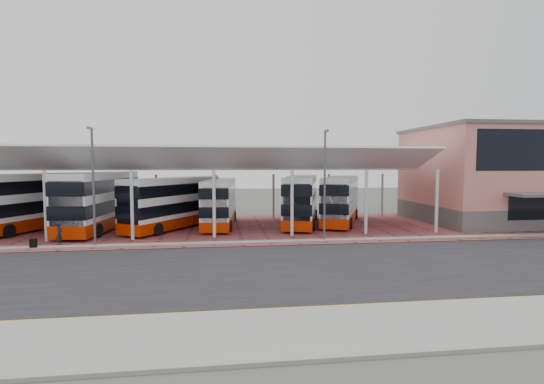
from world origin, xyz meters
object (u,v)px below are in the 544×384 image
at_px(bus_4, 301,201).
at_px(pedestrian, 59,234).
at_px(bus_0, 34,202).
at_px(bus_3, 220,203).
at_px(terminal, 512,174).
at_px(bus_2, 173,203).
at_px(bus_5, 341,200).
at_px(bus_1, 100,201).

xyz_separation_m(bus_4, pedestrian, (-18.36, -7.41, -1.42)).
height_order(bus_0, bus_3, bus_0).
xyz_separation_m(terminal, bus_2, (-32.59, -0.54, -2.41)).
relative_size(terminal, bus_5, 1.71).
bearing_deg(bus_3, bus_4, 3.72).
relative_size(bus_1, pedestrian, 7.49).
bearing_deg(bus_4, bus_2, -160.34).
bearing_deg(terminal, bus_5, 177.76).
bearing_deg(bus_5, bus_0, -155.75).
bearing_deg(pedestrian, terminal, -77.47).
distance_m(bus_1, bus_3, 10.16).
bearing_deg(terminal, bus_4, 179.26).
height_order(bus_3, bus_4, bus_4).
relative_size(bus_3, bus_4, 0.93).
relative_size(bus_3, bus_5, 0.96).
xyz_separation_m(bus_2, bus_4, (11.49, 0.81, 0.03)).
xyz_separation_m(terminal, bus_5, (-17.19, 0.67, -2.42)).
distance_m(bus_3, pedestrian, 13.32).
bearing_deg(bus_1, bus_3, 10.57).
bearing_deg(bus_1, pedestrian, -90.02).
bearing_deg(bus_4, terminal, 14.91).
distance_m(bus_0, pedestrian, 9.02).
relative_size(bus_1, bus_4, 1.09).
bearing_deg(bus_0, bus_5, 22.70).
height_order(bus_1, bus_5, bus_1).
bearing_deg(bus_2, bus_5, 37.00).
relative_size(bus_4, pedestrian, 6.90).
xyz_separation_m(bus_3, bus_5, (11.41, 0.22, 0.10)).
xyz_separation_m(bus_3, pedestrian, (-10.87, -7.59, -1.27)).
bearing_deg(bus_0, terminal, 21.53).
height_order(bus_2, bus_5, bus_2).
height_order(bus_0, bus_1, bus_1).
xyz_separation_m(bus_2, bus_3, (3.99, 0.99, -0.11)).
bearing_deg(bus_5, pedestrian, -137.18).
xyz_separation_m(bus_1, bus_2, (6.13, -0.21, -0.23)).
bearing_deg(bus_5, bus_1, -153.87).
height_order(terminal, bus_2, terminal).
bearing_deg(bus_3, bus_5, 6.21).
height_order(bus_0, bus_5, bus_0).
bearing_deg(bus_4, bus_5, 21.51).
xyz_separation_m(bus_3, bus_4, (7.50, -0.18, 0.14)).
bearing_deg(bus_0, pedestrian, -35.09).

